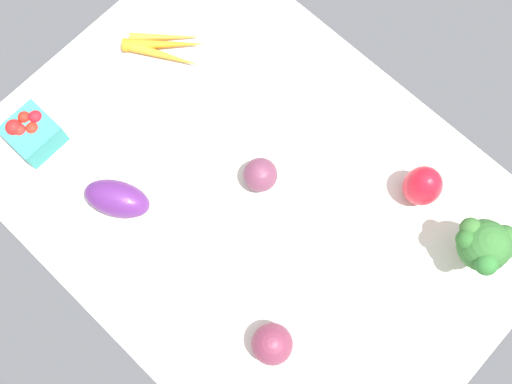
{
  "coord_description": "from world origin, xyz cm",
  "views": [
    {
      "loc": [
        -23.03,
        24.33,
        116.2
      ],
      "look_at": [
        0.0,
        0.0,
        4.0
      ],
      "focal_mm": 42.47,
      "sensor_mm": 36.0,
      "label": 1
    }
  ],
  "objects": [
    {
      "name": "red_onion_center",
      "position": [
        -21.8,
        18.87,
        5.75
      ],
      "size": [
        7.5,
        7.5,
        7.5
      ],
      "primitive_type": "sphere",
      "color": "brown",
      "rests_on": "tablecloth"
    },
    {
      "name": "eggplant",
      "position": [
        18.03,
        19.5,
        5.47
      ],
      "size": [
        14.64,
        12.17,
        6.93
      ],
      "primitive_type": "ellipsoid",
      "rotation": [
        0.0,
        0.0,
        0.49
      ],
      "color": "#5A2472",
      "rests_on": "tablecloth"
    },
    {
      "name": "red_onion_near_basket",
      "position": [
        1.5,
        -2.81,
        5.35
      ],
      "size": [
        6.7,
        6.7,
        6.7
      ],
      "primitive_type": "sphere",
      "color": "#6F354E",
      "rests_on": "tablecloth"
    },
    {
      "name": "tablecloth",
      "position": [
        0.0,
        0.0,
        1.0
      ],
      "size": [
        104.0,
        76.0,
        2.0
      ],
      "primitive_type": "cube",
      "color": "silver",
      "rests_on": "ground"
    },
    {
      "name": "bell_pepper_red",
      "position": [
        -22.68,
        -21.86,
        7.07
      ],
      "size": [
        7.58,
        7.58,
        10.14
      ],
      "primitive_type": "ellipsoid",
      "rotation": [
        0.0,
        0.0,
        3.09
      ],
      "color": "red",
      "rests_on": "tablecloth"
    },
    {
      "name": "broccoli_head",
      "position": [
        -37.55,
        -19.17,
        10.87
      ],
      "size": [
        10.64,
        10.9,
        13.5
      ],
      "color": "#92BD73",
      "rests_on": "tablecloth"
    },
    {
      "name": "carrot_bunch",
      "position": [
        35.98,
        -10.16,
        3.29
      ],
      "size": [
        17.17,
        15.11,
        2.83
      ],
      "color": "orange",
      "rests_on": "tablecloth"
    },
    {
      "name": "berry_basket",
      "position": [
        40.22,
        21.84,
        5.46
      ],
      "size": [
        9.05,
        9.05,
        7.35
      ],
      "color": "teal",
      "rests_on": "tablecloth"
    }
  ]
}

